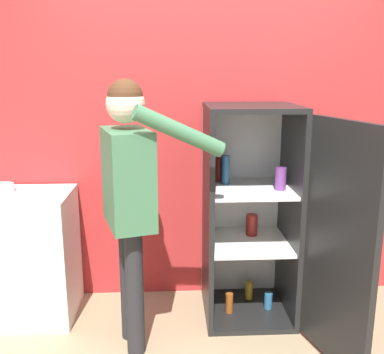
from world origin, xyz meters
TOP-DOWN VIEW (x-y plane):
  - wall_back at (0.00, 0.98)m, footprint 7.00×0.06m
  - refrigerator at (0.36, 0.52)m, footprint 0.85×1.26m
  - person at (-0.54, 0.24)m, footprint 0.78×0.58m
  - counter at (-1.39, 0.65)m, footprint 0.76×0.56m
  - bowl at (-1.50, 0.71)m, footprint 0.17×0.17m

SIDE VIEW (x-z plane):
  - counter at x=-1.39m, z-range 0.00..0.93m
  - refrigerator at x=0.36m, z-range 0.00..1.55m
  - bowl at x=-1.50m, z-range 0.93..0.99m
  - person at x=-0.54m, z-range 0.23..1.97m
  - wall_back at x=0.00m, z-range 0.00..2.55m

